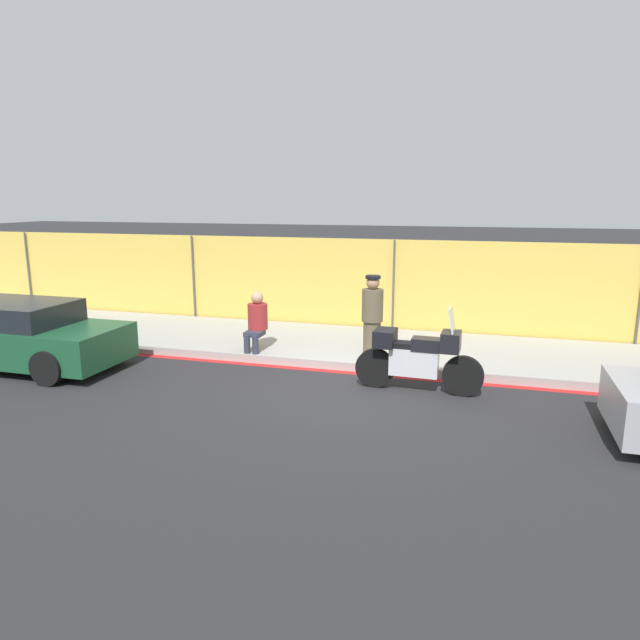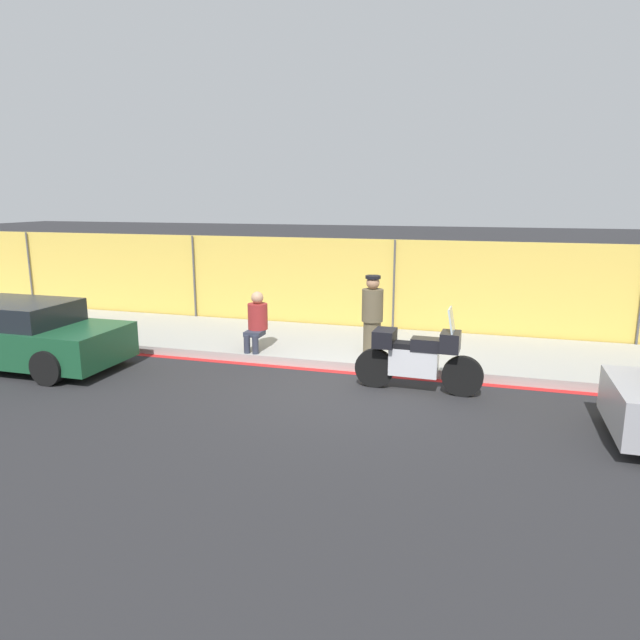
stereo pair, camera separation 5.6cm
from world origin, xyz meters
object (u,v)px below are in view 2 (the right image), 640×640
Objects in this scene: motorcycle at (417,357)px; officer_standing at (372,314)px; parked_car_left_down_street at (24,335)px; person_seated_on_curb at (257,318)px.

officer_standing is (-1.14, 1.70, 0.37)m from motorcycle.
motorcycle reaches higher than parked_car_left_down_street.
officer_standing is 0.41× the size of parked_car_left_down_street.
parked_car_left_down_street is (-6.62, -2.41, -0.34)m from officer_standing.
parked_car_left_down_street is at bearing -159.99° from officer_standing.
motorcycle is 2.08m from officer_standing.
person_seated_on_curb is 4.66m from parked_car_left_down_street.
officer_standing is at bearing 20.10° from parked_car_left_down_street.
parked_car_left_down_street is (-4.23, -1.94, -0.20)m from person_seated_on_curb.
motorcycle is 7.78m from parked_car_left_down_street.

